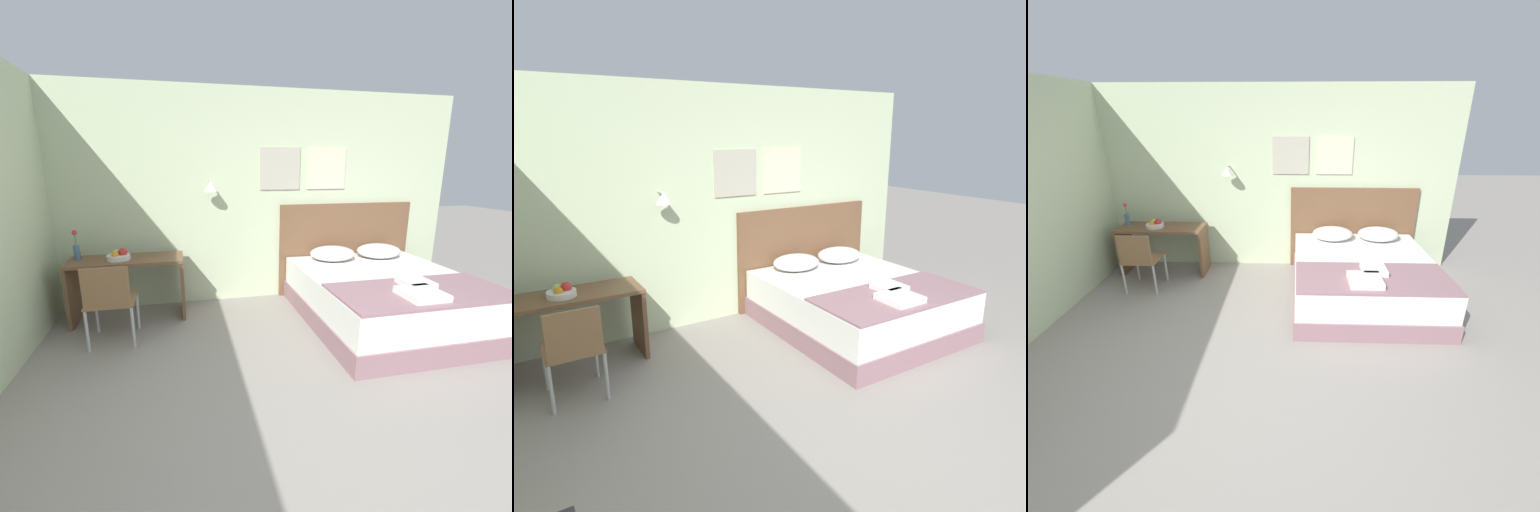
% 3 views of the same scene
% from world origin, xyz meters
% --- Properties ---
extents(ground_plane, '(24.00, 24.00, 0.00)m').
position_xyz_m(ground_plane, '(0.00, 0.00, 0.00)').
color(ground_plane, gray).
extents(wall_back, '(5.54, 0.31, 2.65)m').
position_xyz_m(wall_back, '(0.01, 2.96, 1.33)').
color(wall_back, beige).
rests_on(wall_back, ground_plane).
extents(bed, '(1.77, 2.01, 0.55)m').
position_xyz_m(bed, '(1.30, 1.87, 0.27)').
color(bed, gray).
rests_on(bed, ground_plane).
extents(headboard, '(1.89, 0.06, 1.24)m').
position_xyz_m(headboard, '(1.30, 2.91, 0.62)').
color(headboard, brown).
rests_on(headboard, ground_plane).
extents(pillow_left, '(0.58, 0.47, 0.18)m').
position_xyz_m(pillow_left, '(0.97, 2.59, 0.64)').
color(pillow_left, white).
rests_on(pillow_left, bed).
extents(pillow_right, '(0.58, 0.47, 0.18)m').
position_xyz_m(pillow_right, '(1.63, 2.59, 0.64)').
color(pillow_right, white).
rests_on(pillow_right, bed).
extents(throw_blanket, '(1.72, 0.80, 0.02)m').
position_xyz_m(throw_blanket, '(1.30, 1.29, 0.56)').
color(throw_blanket, gray).
rests_on(throw_blanket, bed).
extents(folded_towel_near_foot, '(0.27, 0.30, 0.06)m').
position_xyz_m(folded_towel_near_foot, '(1.33, 1.43, 0.61)').
color(folded_towel_near_foot, white).
rests_on(folded_towel_near_foot, throw_blanket).
extents(folded_towel_mid_bed, '(0.35, 0.36, 0.06)m').
position_xyz_m(folded_towel_mid_bed, '(1.18, 1.15, 0.61)').
color(folded_towel_mid_bed, white).
rests_on(folded_towel_mid_bed, throw_blanket).
extents(desk, '(1.25, 0.50, 0.72)m').
position_xyz_m(desk, '(-1.54, 2.58, 0.51)').
color(desk, brown).
rests_on(desk, ground_plane).
extents(desk_chair, '(0.45, 0.45, 0.83)m').
position_xyz_m(desk_chair, '(-1.63, 1.96, 0.49)').
color(desk_chair, '#8E6642').
rests_on(desk_chair, ground_plane).
extents(fruit_bowl, '(0.25, 0.25, 0.13)m').
position_xyz_m(fruit_bowl, '(-1.61, 2.55, 0.76)').
color(fruit_bowl, silver).
rests_on(fruit_bowl, desk).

